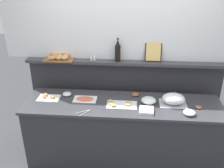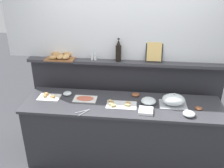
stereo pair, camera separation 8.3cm
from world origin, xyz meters
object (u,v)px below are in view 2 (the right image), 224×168
object	(u,v)px
glass_bowl_medium	(148,101)
wine_bottle_dark	(118,51)
napkin_stack	(146,111)
serving_cloche	(173,100)
salt_shaker	(92,57)
condiment_bowl_dark	(136,95)
serving_tongs	(84,112)
glass_bowl_small	(189,114)
framed_picture	(154,52)
glass_bowl_large	(67,94)
pepper_shaker	(95,57)
condiment_bowl_red	(199,108)
bread_basket	(61,56)
sandwich_platter_side	(49,97)
cold_cuts_platter	(85,99)
sandwich_platter_rear	(121,105)

from	to	relation	value
glass_bowl_medium	wine_bottle_dark	xyz separation A→B (m)	(-0.42, 0.40, 0.52)
napkin_stack	wine_bottle_dark	size ratio (longest dim) A/B	0.54
serving_cloche	salt_shaker	xyz separation A→B (m)	(-1.09, 0.41, 0.38)
glass_bowl_medium	condiment_bowl_dark	world-z (taller)	glass_bowl_medium
serving_cloche	serving_tongs	distance (m)	1.12
glass_bowl_small	framed_picture	size ratio (longest dim) A/B	0.51
glass_bowl_large	salt_shaker	distance (m)	0.60
serving_tongs	pepper_shaker	size ratio (longest dim) A/B	1.88
condiment_bowl_dark	pepper_shaker	world-z (taller)	pepper_shaker
condiment_bowl_dark	framed_picture	bearing A→B (deg)	49.31
condiment_bowl_dark	salt_shaker	size ratio (longest dim) A/B	1.21
glass_bowl_large	condiment_bowl_red	xyz separation A→B (m)	(1.70, -0.19, -0.01)
glass_bowl_large	serving_tongs	size ratio (longest dim) A/B	0.72
condiment_bowl_dark	pepper_shaker	bearing A→B (deg)	159.58
condiment_bowl_red	napkin_stack	xyz separation A→B (m)	(-0.64, -0.14, 0.00)
wine_bottle_dark	bread_basket	xyz separation A→B (m)	(-0.80, 0.01, -0.10)
sandwich_platter_side	serving_tongs	bearing A→B (deg)	-29.98
cold_cuts_platter	napkin_stack	distance (m)	0.82
sandwich_platter_rear	sandwich_platter_side	bearing A→B (deg)	173.99
sandwich_platter_rear	napkin_stack	world-z (taller)	sandwich_platter_rear
serving_tongs	napkin_stack	world-z (taller)	napkin_stack
cold_cuts_platter	glass_bowl_small	xyz separation A→B (m)	(1.29, -0.25, 0.02)
sandwich_platter_side	glass_bowl_medium	xyz separation A→B (m)	(1.31, -0.02, 0.03)
serving_cloche	glass_bowl_medium	world-z (taller)	serving_cloche
serving_cloche	wine_bottle_dark	xyz separation A→B (m)	(-0.73, 0.41, 0.48)
condiment_bowl_dark	salt_shaker	bearing A→B (deg)	160.91
glass_bowl_medium	bread_basket	world-z (taller)	bread_basket
serving_cloche	pepper_shaker	bearing A→B (deg)	158.61
sandwich_platter_side	pepper_shaker	distance (m)	0.82
serving_cloche	framed_picture	distance (m)	0.70
sandwich_platter_side	bread_basket	distance (m)	0.60
bread_basket	framed_picture	bearing A→B (deg)	1.47
salt_shaker	pepper_shaker	bearing A→B (deg)	0.00
glass_bowl_large	glass_bowl_small	bearing A→B (deg)	-12.68
sandwich_platter_rear	serving_tongs	bearing A→B (deg)	-154.03
pepper_shaker	bread_basket	size ratio (longest dim) A/B	0.22
condiment_bowl_dark	serving_cloche	bearing A→B (deg)	-22.55
wine_bottle_dark	sandwich_platter_rear	bearing A→B (deg)	-81.11
serving_cloche	glass_bowl_large	size ratio (longest dim) A/B	2.90
glass_bowl_medium	serving_tongs	bearing A→B (deg)	-159.20
sandwich_platter_side	condiment_bowl_dark	world-z (taller)	same
pepper_shaker	bread_basket	world-z (taller)	pepper_shaker
sandwich_platter_side	condiment_bowl_red	world-z (taller)	sandwich_platter_side
sandwich_platter_rear	cold_cuts_platter	world-z (taller)	sandwich_platter_rear
glass_bowl_medium	glass_bowl_small	bearing A→B (deg)	-26.86
sandwich_platter_rear	bread_basket	size ratio (longest dim) A/B	0.95
framed_picture	condiment_bowl_dark	bearing A→B (deg)	-130.69
condiment_bowl_red	sandwich_platter_side	bearing A→B (deg)	177.38
serving_cloche	salt_shaker	world-z (taller)	salt_shaker
salt_shaker	glass_bowl_medium	bearing A→B (deg)	-27.24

